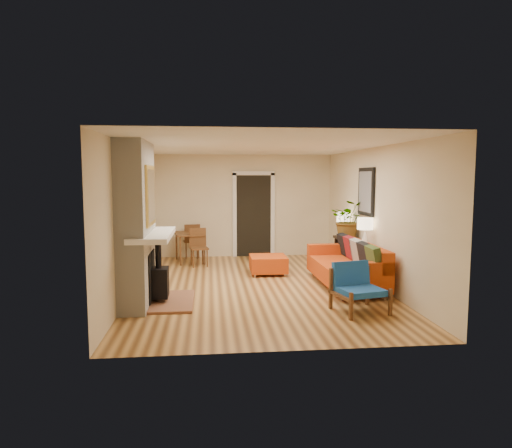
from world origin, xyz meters
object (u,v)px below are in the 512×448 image
object	(u,v)px
sofa	(350,265)
blue_chair	(357,285)
dining_table	(192,238)
houseplant	(349,220)
lamp_far	(343,221)
lamp_near	(365,229)
ottoman	(268,263)
console_table	(353,248)

from	to	relation	value
sofa	blue_chair	distance (m)	1.61
dining_table	houseplant	bearing A→B (deg)	-25.65
dining_table	lamp_far	world-z (taller)	lamp_far
blue_chair	lamp_near	distance (m)	1.98
ottoman	dining_table	size ratio (longest dim) A/B	0.46
console_table	lamp_far	xyz separation A→B (m)	(0.00, 0.70, 0.49)
blue_chair	dining_table	bearing A→B (deg)	121.57
dining_table	houseplant	xyz separation A→B (m)	(3.36, -1.61, 0.57)
houseplant	console_table	bearing A→B (deg)	-87.87
blue_chair	lamp_far	size ratio (longest dim) A/B	1.56
dining_table	ottoman	bearing A→B (deg)	-43.33
ottoman	lamp_far	size ratio (longest dim) A/B	1.40
sofa	ottoman	xyz separation A→B (m)	(-1.39, 1.20, -0.17)
dining_table	console_table	world-z (taller)	dining_table
console_table	ottoman	bearing A→B (deg)	169.17
lamp_near	lamp_far	bearing A→B (deg)	90.00
dining_table	sofa	bearing A→B (deg)	-42.18
dining_table	lamp_far	bearing A→B (deg)	-19.29
sofa	lamp_near	distance (m)	0.77
ottoman	dining_table	world-z (taller)	dining_table
sofa	blue_chair	size ratio (longest dim) A/B	2.67
sofa	lamp_far	distance (m)	1.74
dining_table	houseplant	world-z (taller)	houseplant
sofa	lamp_near	xyz separation A→B (m)	(0.33, 0.17, 0.67)
ottoman	houseplant	distance (m)	1.95
blue_chair	console_table	world-z (taller)	blue_chair
blue_chair	lamp_far	bearing A→B (deg)	77.04
console_table	lamp_far	world-z (taller)	lamp_far
lamp_near	lamp_far	size ratio (longest dim) A/B	1.00
dining_table	console_table	bearing A→B (deg)	-29.18
dining_table	console_table	size ratio (longest dim) A/B	0.89
sofa	dining_table	xyz separation A→B (m)	(-3.04, 2.75, 0.18)
blue_chair	sofa	bearing A→B (deg)	76.01
console_table	houseplant	distance (m)	0.62
console_table	lamp_far	bearing A→B (deg)	90.00
ottoman	houseplant	bearing A→B (deg)	-2.04
lamp_near	houseplant	world-z (taller)	houseplant
console_table	lamp_near	bearing A→B (deg)	-90.00
ottoman	lamp_far	xyz separation A→B (m)	(1.73, 0.37, 0.84)
blue_chair	houseplant	world-z (taller)	houseplant
ottoman	houseplant	size ratio (longest dim) A/B	0.91
sofa	lamp_far	xyz separation A→B (m)	(0.33, 1.57, 0.67)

